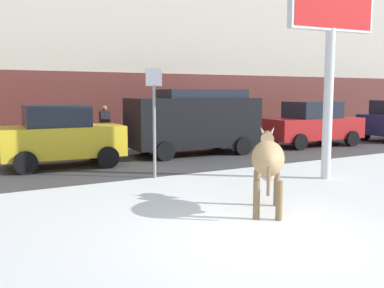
{
  "coord_description": "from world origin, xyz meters",
  "views": [
    {
      "loc": [
        -4.18,
        -4.84,
        2.22
      ],
      "look_at": [
        0.47,
        3.33,
        1.1
      ],
      "focal_mm": 40.64,
      "sensor_mm": 36.0,
      "label": 1
    }
  ],
  "objects_px": {
    "car_yellow_hatchback": "(61,136)",
    "car_red_sedan": "(312,124)",
    "street_sign": "(154,114)",
    "cow_tan": "(268,159)",
    "pedestrian_far_left": "(105,128)",
    "car_black_van": "(194,120)",
    "billboard": "(332,7)"
  },
  "relations": [
    {
      "from": "cow_tan",
      "to": "billboard",
      "type": "height_order",
      "value": "billboard"
    },
    {
      "from": "car_yellow_hatchback",
      "to": "street_sign",
      "type": "distance_m",
      "value": 3.47
    },
    {
      "from": "billboard",
      "to": "pedestrian_far_left",
      "type": "distance_m",
      "value": 9.13
    },
    {
      "from": "car_yellow_hatchback",
      "to": "pedestrian_far_left",
      "type": "distance_m",
      "value": 3.4
    },
    {
      "from": "billboard",
      "to": "car_black_van",
      "type": "height_order",
      "value": "billboard"
    },
    {
      "from": "pedestrian_far_left",
      "to": "street_sign",
      "type": "height_order",
      "value": "street_sign"
    },
    {
      "from": "car_red_sedan",
      "to": "billboard",
      "type": "bearing_deg",
      "value": -131.99
    },
    {
      "from": "street_sign",
      "to": "car_yellow_hatchback",
      "type": "bearing_deg",
      "value": 120.12
    },
    {
      "from": "cow_tan",
      "to": "car_yellow_hatchback",
      "type": "height_order",
      "value": "car_yellow_hatchback"
    },
    {
      "from": "billboard",
      "to": "pedestrian_far_left",
      "type": "relative_size",
      "value": 3.21
    },
    {
      "from": "street_sign",
      "to": "billboard",
      "type": "bearing_deg",
      "value": -30.71
    },
    {
      "from": "pedestrian_far_left",
      "to": "street_sign",
      "type": "xyz_separation_m",
      "value": [
        -0.5,
        -5.52,
        0.79
      ]
    },
    {
      "from": "billboard",
      "to": "car_red_sedan",
      "type": "bearing_deg",
      "value": 48.01
    },
    {
      "from": "pedestrian_far_left",
      "to": "cow_tan",
      "type": "bearing_deg",
      "value": -90.11
    },
    {
      "from": "car_yellow_hatchback",
      "to": "street_sign",
      "type": "xyz_separation_m",
      "value": [
        1.7,
        -2.93,
        0.74
      ]
    },
    {
      "from": "cow_tan",
      "to": "street_sign",
      "type": "relative_size",
      "value": 0.62
    },
    {
      "from": "billboard",
      "to": "car_red_sedan",
      "type": "xyz_separation_m",
      "value": [
        4.73,
        5.26,
        -3.41
      ]
    },
    {
      "from": "pedestrian_far_left",
      "to": "car_yellow_hatchback",
      "type": "bearing_deg",
      "value": -130.52
    },
    {
      "from": "pedestrian_far_left",
      "to": "street_sign",
      "type": "bearing_deg",
      "value": -95.23
    },
    {
      "from": "car_red_sedan",
      "to": "street_sign",
      "type": "relative_size",
      "value": 1.52
    },
    {
      "from": "car_yellow_hatchback",
      "to": "car_red_sedan",
      "type": "bearing_deg",
      "value": 0.3
    },
    {
      "from": "cow_tan",
      "to": "billboard",
      "type": "distance_m",
      "value": 5.0
    },
    {
      "from": "billboard",
      "to": "car_yellow_hatchback",
      "type": "height_order",
      "value": "billboard"
    },
    {
      "from": "cow_tan",
      "to": "pedestrian_far_left",
      "type": "bearing_deg",
      "value": 89.89
    },
    {
      "from": "billboard",
      "to": "street_sign",
      "type": "distance_m",
      "value": 5.17
    },
    {
      "from": "car_red_sedan",
      "to": "street_sign",
      "type": "height_order",
      "value": "street_sign"
    },
    {
      "from": "car_black_van",
      "to": "pedestrian_far_left",
      "type": "distance_m",
      "value": 3.42
    },
    {
      "from": "cow_tan",
      "to": "billboard",
      "type": "bearing_deg",
      "value": 26.82
    },
    {
      "from": "car_yellow_hatchback",
      "to": "car_black_van",
      "type": "height_order",
      "value": "car_black_van"
    },
    {
      "from": "street_sign",
      "to": "cow_tan",
      "type": "bearing_deg",
      "value": -82.98
    },
    {
      "from": "car_yellow_hatchback",
      "to": "car_red_sedan",
      "type": "height_order",
      "value": "car_yellow_hatchback"
    },
    {
      "from": "billboard",
      "to": "car_black_van",
      "type": "distance_m",
      "value": 6.36
    }
  ]
}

